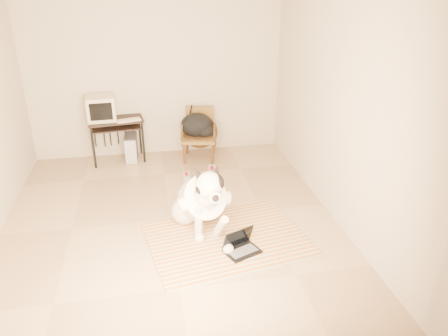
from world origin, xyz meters
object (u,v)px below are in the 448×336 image
object	(u,v)px
computer_desk	(116,126)
pc_tower	(131,148)
laptop	(241,246)
rattan_chair	(199,134)
backpack	(198,126)
dog	(202,201)
crt_monitor	(101,108)

from	to	relation	value
computer_desk	pc_tower	world-z (taller)	computer_desk
computer_desk	pc_tower	bearing A→B (deg)	4.02
computer_desk	laptop	bearing A→B (deg)	-63.78
laptop	rattan_chair	bearing A→B (deg)	91.90
laptop	backpack	distance (m)	2.74
dog	rattan_chair	xyz separation A→B (m)	(0.26, 2.18, 0.02)
computer_desk	dog	bearing A→B (deg)	-65.45
crt_monitor	rattan_chair	size ratio (longest dim) A/B	0.55
rattan_chair	dog	bearing A→B (deg)	-96.72
dog	rattan_chair	size ratio (longest dim) A/B	1.60
pc_tower	computer_desk	bearing A→B (deg)	-175.98
pc_tower	crt_monitor	bearing A→B (deg)	177.75
pc_tower	backpack	xyz separation A→B (m)	(1.08, -0.12, 0.34)
crt_monitor	backpack	bearing A→B (deg)	-5.35
computer_desk	backpack	world-z (taller)	backpack
laptop	crt_monitor	distance (m)	3.35
rattan_chair	backpack	size ratio (longest dim) A/B	1.49
pc_tower	dog	bearing A→B (deg)	-69.94
laptop	computer_desk	bearing A→B (deg)	116.22
crt_monitor	backpack	size ratio (longest dim) A/B	0.82
laptop	rattan_chair	size ratio (longest dim) A/B	0.54
pc_tower	backpack	distance (m)	1.13
computer_desk	rattan_chair	size ratio (longest dim) A/B	1.10
crt_monitor	dog	bearing A→B (deg)	-61.85
crt_monitor	pc_tower	bearing A→B (deg)	-2.25
computer_desk	crt_monitor	world-z (taller)	crt_monitor
pc_tower	backpack	size ratio (longest dim) A/B	0.82
laptop	computer_desk	xyz separation A→B (m)	(-1.38, 2.81, 0.51)
dog	crt_monitor	xyz separation A→B (m)	(-1.23, 2.30, 0.50)
computer_desk	crt_monitor	size ratio (longest dim) A/B	2.01
dog	laptop	xyz separation A→B (m)	(0.35, -0.54, -0.30)
laptop	rattan_chair	xyz separation A→B (m)	(-0.09, 2.72, 0.32)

